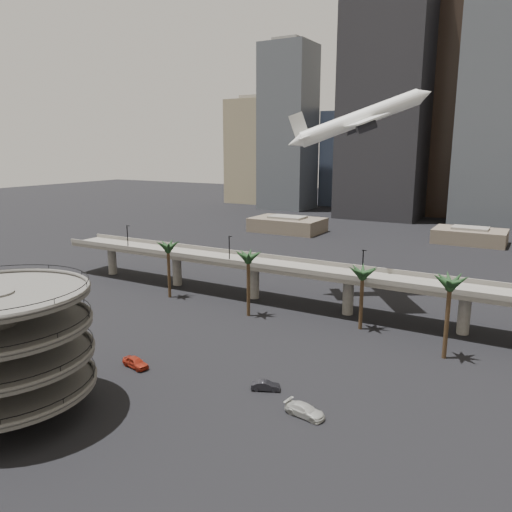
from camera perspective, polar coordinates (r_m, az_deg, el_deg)
The scene contains 10 objects.
ground at distance 66.69m, azimuth -16.80°, elevation -18.22°, with size 700.00×700.00×0.00m, color black.
parking_ramp at distance 69.94m, azimuth -27.17°, elevation -8.71°, with size 22.20×22.20×17.35m.
overpass at distance 106.07m, azimuth 4.96°, elevation -1.89°, with size 130.00×9.30×14.70m.
palm_trees at distance 93.79m, azimuth 9.38°, elevation -1.41°, with size 76.40×18.40×14.00m.
low_buildings at distance 186.73m, azimuth 18.35°, elevation 2.32°, with size 135.00×27.50×6.80m.
skyline at distance 257.44m, azimuth 24.51°, elevation 14.86°, with size 269.00×86.00×134.99m.
airborne_jet at distance 113.70m, azimuth 11.69°, elevation 15.04°, with size 28.66×27.24×14.30m.
car_a at distance 80.85m, azimuth -13.60°, elevation -11.73°, with size 1.95×4.86×1.66m, color #A82B18.
car_b at distance 72.07m, azimuth 1.10°, elevation -14.60°, with size 1.43×4.09×1.35m, color black.
car_c at distance 66.25m, azimuth 5.60°, elevation -17.15°, with size 2.18×5.37×1.56m, color beige.
Camera 1 is at (43.23, -38.32, 33.33)m, focal length 35.00 mm.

